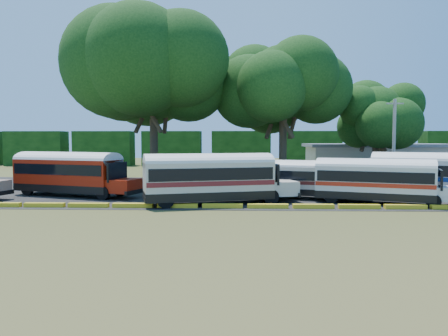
{
  "coord_description": "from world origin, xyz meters",
  "views": [
    {
      "loc": [
        -0.44,
        -27.72,
        4.56
      ],
      "look_at": [
        -1.57,
        6.0,
        2.35
      ],
      "focal_mm": 35.0,
      "sensor_mm": 36.0,
      "label": 1
    }
  ],
  "objects_px": {
    "tree_west": "(153,68)",
    "bus_cream_west": "(212,176)",
    "bus_white_red": "(377,178)",
    "bus_red": "(70,171)"
  },
  "relations": [
    {
      "from": "tree_west",
      "to": "bus_cream_west",
      "type": "bearing_deg",
      "value": -63.13
    },
    {
      "from": "bus_cream_west",
      "to": "bus_white_red",
      "type": "height_order",
      "value": "bus_cream_west"
    },
    {
      "from": "bus_red",
      "to": "tree_west",
      "type": "height_order",
      "value": "tree_west"
    },
    {
      "from": "bus_red",
      "to": "tree_west",
      "type": "distance_m",
      "value": 13.98
    },
    {
      "from": "bus_cream_west",
      "to": "tree_west",
      "type": "distance_m",
      "value": 17.48
    },
    {
      "from": "bus_red",
      "to": "bus_white_red",
      "type": "distance_m",
      "value": 23.66
    },
    {
      "from": "bus_cream_west",
      "to": "bus_white_red",
      "type": "xyz_separation_m",
      "value": [
        11.72,
        0.73,
        -0.22
      ]
    },
    {
      "from": "bus_red",
      "to": "bus_white_red",
      "type": "xyz_separation_m",
      "value": [
        23.4,
        -3.48,
        -0.23
      ]
    },
    {
      "from": "bus_white_red",
      "to": "tree_west",
      "type": "bearing_deg",
      "value": 165.85
    },
    {
      "from": "bus_red",
      "to": "tree_west",
      "type": "xyz_separation_m",
      "value": [
        5.08,
        8.83,
        9.57
      ]
    }
  ]
}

